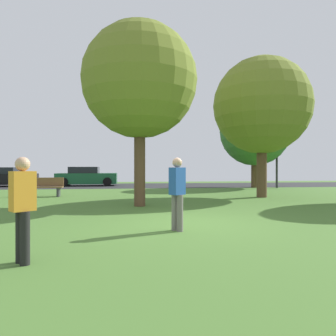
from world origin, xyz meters
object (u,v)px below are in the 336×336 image
at_px(park_bench, 46,187).
at_px(street_lamp_post, 277,154).
at_px(maple_tree_far, 262,106).
at_px(parked_car_black, 5,177).
at_px(person_thrower, 177,191).
at_px(oak_tree_right, 255,131).
at_px(parked_car_green, 87,177).
at_px(oak_tree_left, 140,81).
at_px(frisbee_disc, 178,207).
at_px(person_catcher, 23,205).

relative_size(park_bench, street_lamp_post, 0.36).
distance_m(maple_tree_far, parked_car_black, 18.50).
distance_m(maple_tree_far, person_thrower, 9.37).
distance_m(oak_tree_right, parked_car_green, 12.62).
bearing_deg(person_thrower, oak_tree_left, -119.86).
bearing_deg(oak_tree_right, parked_car_green, 163.58).
distance_m(oak_tree_right, park_bench, 13.90).
bearing_deg(maple_tree_far, street_lamp_post, 58.44).
height_order(frisbee_disc, park_bench, park_bench).
xyz_separation_m(frisbee_disc, street_lamp_post, (8.06, 8.97, 2.24)).
relative_size(person_thrower, parked_car_green, 0.37).
bearing_deg(person_catcher, parked_car_black, 72.69).
relative_size(oak_tree_left, person_catcher, 4.23).
relative_size(oak_tree_right, parked_car_green, 1.42).
relative_size(maple_tree_far, parked_car_black, 1.55).
bearing_deg(person_catcher, parked_car_green, 56.42).
xyz_separation_m(parked_car_black, street_lamp_post, (18.75, -4.12, 1.61)).
distance_m(oak_tree_right, parked_car_black, 18.12).
bearing_deg(parked_car_black, maple_tree_far, -33.63).
height_order(person_catcher, frisbee_disc, person_catcher).
height_order(maple_tree_far, frisbee_disc, maple_tree_far).
xyz_separation_m(maple_tree_far, frisbee_disc, (-4.41, -3.04, -4.24)).
bearing_deg(street_lamp_post, frisbee_disc, -131.93).
bearing_deg(parked_car_green, oak_tree_right, -16.42).
xyz_separation_m(oak_tree_right, frisbee_disc, (-6.81, -9.70, -3.84)).
height_order(oak_tree_right, park_bench, oak_tree_right).
xyz_separation_m(maple_tree_far, person_thrower, (-5.07, -7.13, -3.37)).
relative_size(oak_tree_right, person_catcher, 4.00).
distance_m(parked_car_green, park_bench, 8.61).
bearing_deg(person_catcher, oak_tree_right, 19.13).
bearing_deg(oak_tree_left, oak_tree_right, 48.72).
height_order(frisbee_disc, street_lamp_post, street_lamp_post).
bearing_deg(park_bench, person_catcher, 102.70).
bearing_deg(parked_car_black, parked_car_green, 0.53).
bearing_deg(parked_car_green, oak_tree_left, -74.37).
distance_m(person_thrower, frisbee_disc, 4.23).
height_order(oak_tree_left, parked_car_black, oak_tree_left).
xyz_separation_m(oak_tree_left, oak_tree_right, (8.14, 9.28, -0.65)).
relative_size(person_thrower, person_catcher, 1.04).
height_order(person_catcher, park_bench, person_catcher).
relative_size(maple_tree_far, park_bench, 4.07).
relative_size(parked_car_black, park_bench, 2.63).
xyz_separation_m(person_catcher, frisbee_disc, (3.24, 6.15, -0.84)).
height_order(oak_tree_right, person_thrower, oak_tree_right).
bearing_deg(oak_tree_right, maple_tree_far, -109.80).
relative_size(person_catcher, frisbee_disc, 5.77).
height_order(maple_tree_far, parked_car_green, maple_tree_far).
xyz_separation_m(oak_tree_left, person_thrower, (0.68, -4.51, -3.61)).
height_order(parked_car_black, street_lamp_post, street_lamp_post).
distance_m(oak_tree_right, person_catcher, 19.00).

